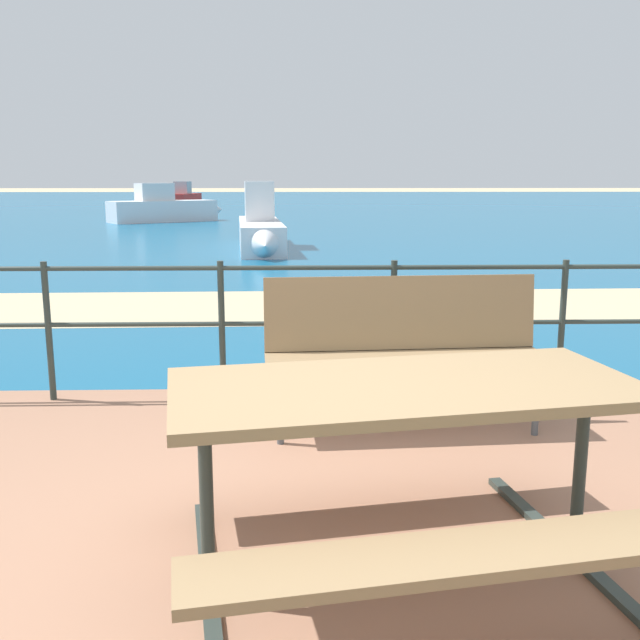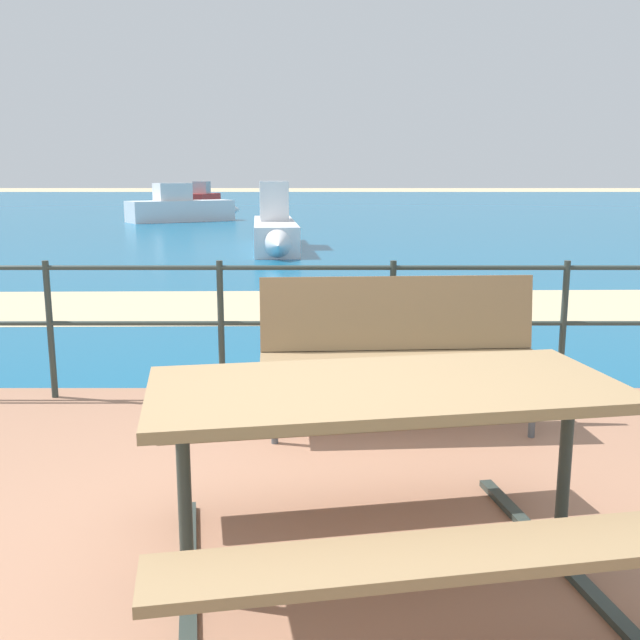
{
  "view_description": "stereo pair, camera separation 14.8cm",
  "coord_description": "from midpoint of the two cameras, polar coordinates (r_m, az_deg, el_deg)",
  "views": [
    {
      "loc": [
        -0.06,
        -2.41,
        1.57
      ],
      "look_at": [
        0.1,
        2.87,
        0.52
      ],
      "focal_mm": 39.93,
      "sensor_mm": 36.0,
      "label": 1
    },
    {
      "loc": [
        0.09,
        -2.41,
        1.57
      ],
      "look_at": [
        0.1,
        2.87,
        0.52
      ],
      "focal_mm": 39.93,
      "sensor_mm": 36.0,
      "label": 2
    }
  ],
  "objects": [
    {
      "name": "patio_paving",
      "position": [
        2.86,
        -1.91,
        -21.27
      ],
      "size": [
        6.4,
        5.2,
        0.06
      ],
      "primitive_type": "cube",
      "color": "#996B51",
      "rests_on": "ground"
    },
    {
      "name": "railing_fence",
      "position": [
        4.88,
        -1.86,
        0.61
      ],
      "size": [
        5.94,
        0.04,
        0.96
      ],
      "color": "#2D3833",
      "rests_on": "patio_paving"
    },
    {
      "name": "ground_plane",
      "position": [
        2.87,
        -1.91,
        -21.78
      ],
      "size": [
        240.0,
        240.0,
        0.0
      ],
      "primitive_type": "plane",
      "color": "tan"
    },
    {
      "name": "boat_far",
      "position": [
        27.11,
        -12.5,
        8.73
      ],
      "size": [
        4.18,
        3.16,
        1.4
      ],
      "rotation": [
        0.0,
        0.0,
        0.57
      ],
      "color": "silver",
      "rests_on": "sea_water"
    },
    {
      "name": "boat_near",
      "position": [
        16.23,
        -5.09,
        7.38
      ],
      "size": [
        1.3,
        5.13,
        1.5
      ],
      "rotation": [
        0.0,
        0.0,
        4.8
      ],
      "color": "silver",
      "rests_on": "sea_water"
    },
    {
      "name": "park_bench",
      "position": [
        4.33,
        5.73,
        -1.49
      ],
      "size": [
        1.7,
        0.53,
        0.92
      ],
      "rotation": [
        0.0,
        0.0,
        0.07
      ],
      "color": "#8C704C",
      "rests_on": "patio_paving"
    },
    {
      "name": "sea_water",
      "position": [
        42.44,
        -1.72,
        9.14
      ],
      "size": [
        90.0,
        90.0,
        0.01
      ],
      "primitive_type": "cube",
      "color": "#145B84",
      "rests_on": "ground"
    },
    {
      "name": "picnic_table",
      "position": [
        2.66,
        5.2,
        -8.97
      ],
      "size": [
        1.92,
        1.74,
        0.78
      ],
      "rotation": [
        0.0,
        0.0,
        0.17
      ],
      "color": "#8C704C",
      "rests_on": "patio_paving"
    },
    {
      "name": "boat_mid",
      "position": [
        41.47,
        -10.87,
        9.55
      ],
      "size": [
        1.53,
        3.89,
        1.41
      ],
      "rotation": [
        0.0,
        0.0,
        1.4
      ],
      "color": "red",
      "rests_on": "sea_water"
    },
    {
      "name": "beach_strip",
      "position": [
        8.84,
        -1.77,
        1.09
      ],
      "size": [
        54.04,
        3.53,
        0.01
      ],
      "primitive_type": "cube",
      "rotation": [
        0.0,
        0.0,
        0.02
      ],
      "color": "tan",
      "rests_on": "ground"
    }
  ]
}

